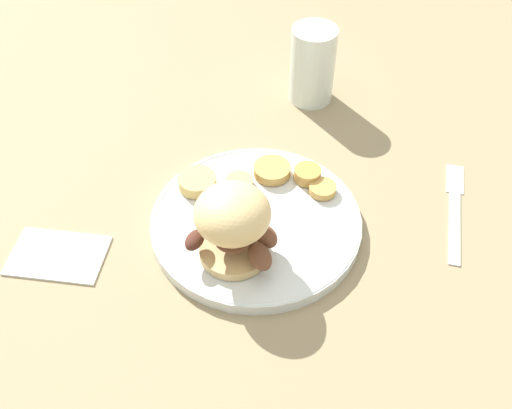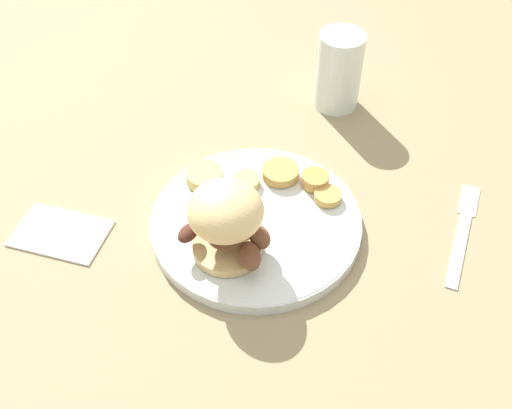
{
  "view_description": "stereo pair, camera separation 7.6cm",
  "coord_description": "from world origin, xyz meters",
  "px_view_note": "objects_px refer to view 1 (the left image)",
  "views": [
    {
      "loc": [
        -0.22,
        0.48,
        0.6
      ],
      "look_at": [
        0.0,
        0.0,
        0.04
      ],
      "focal_mm": 42.0,
      "sensor_mm": 36.0,
      "label": 1
    },
    {
      "loc": [
        -0.28,
        0.44,
        0.6
      ],
      "look_at": [
        0.0,
        0.0,
        0.04
      ],
      "focal_mm": 42.0,
      "sensor_mm": 36.0,
      "label": 2
    }
  ],
  "objects_px": {
    "dinner_plate": "(256,222)",
    "drinking_glass": "(312,65)",
    "fork": "(455,209)",
    "sandwich": "(234,222)"
  },
  "relations": [
    {
      "from": "dinner_plate",
      "to": "sandwich",
      "type": "relative_size",
      "value": 2.41
    },
    {
      "from": "fork",
      "to": "drinking_glass",
      "type": "distance_m",
      "value": 0.32
    },
    {
      "from": "dinner_plate",
      "to": "sandwich",
      "type": "xyz_separation_m",
      "value": [
        -0.0,
        0.06,
        0.06
      ]
    },
    {
      "from": "dinner_plate",
      "to": "drinking_glass",
      "type": "bearing_deg",
      "value": -82.82
    },
    {
      "from": "dinner_plate",
      "to": "drinking_glass",
      "type": "relative_size",
      "value": 2.21
    },
    {
      "from": "fork",
      "to": "drinking_glass",
      "type": "bearing_deg",
      "value": -29.9
    },
    {
      "from": "dinner_plate",
      "to": "fork",
      "type": "height_order",
      "value": "dinner_plate"
    },
    {
      "from": "fork",
      "to": "sandwich",
      "type": "bearing_deg",
      "value": 40.91
    },
    {
      "from": "dinner_plate",
      "to": "drinking_glass",
      "type": "height_order",
      "value": "drinking_glass"
    },
    {
      "from": "dinner_plate",
      "to": "fork",
      "type": "distance_m",
      "value": 0.27
    }
  ]
}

